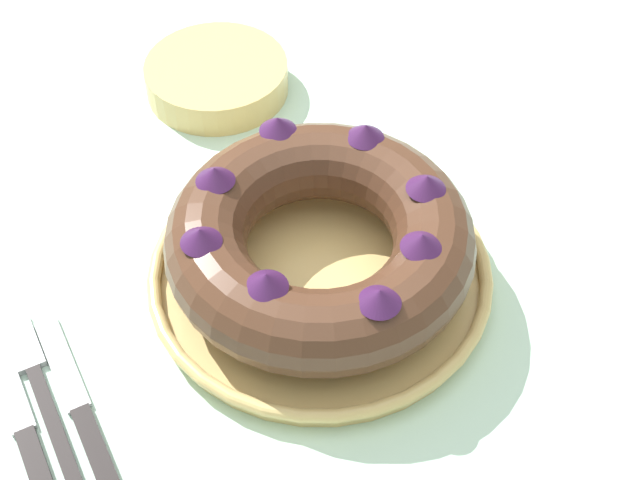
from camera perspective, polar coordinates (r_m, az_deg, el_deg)
dining_table at (r=0.87m, az=2.11°, el=-5.77°), size 1.49×1.28×0.74m
serving_dish at (r=0.81m, az=0.00°, el=-2.23°), size 0.31×0.31×0.02m
bundt_cake at (r=0.77m, az=-0.00°, el=0.06°), size 0.27×0.27×0.08m
fork at (r=0.78m, az=-17.33°, el=-9.44°), size 0.02×0.20×0.01m
serving_knife at (r=0.76m, az=-18.30°, el=-11.79°), size 0.02×0.22×0.01m
cake_knife at (r=0.76m, az=-15.03°, el=-10.63°), size 0.02×0.18×0.01m
side_bowl at (r=1.01m, az=-6.87°, el=10.23°), size 0.16×0.16×0.04m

